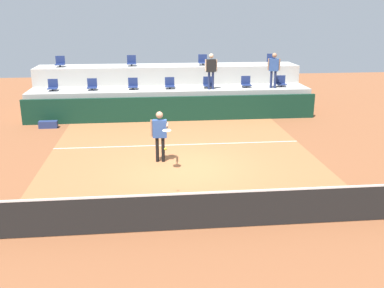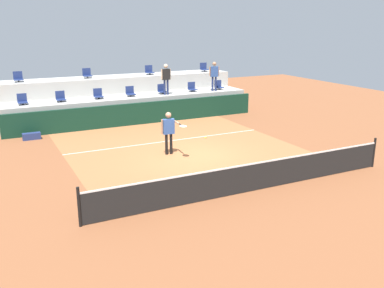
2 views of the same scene
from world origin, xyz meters
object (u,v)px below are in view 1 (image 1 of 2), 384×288
Objects in this scene: stadium_chair_upper_far_left at (60,62)px; stadium_chair_upper_left at (132,62)px; stadium_chair_upper_far_right at (272,60)px; stadium_chair_lower_far_right at (281,82)px; stadium_chair_lower_right at (246,83)px; stadium_chair_lower_mid_right at (208,83)px; stadium_chair_lower_left at (92,85)px; stadium_chair_lower_far_left at (53,86)px; tennis_ball at (165,149)px; spectator_leaning_on_rail at (274,67)px; tennis_player at (160,132)px; spectator_in_grey at (211,68)px; stadium_chair_lower_center at (170,84)px; equipment_bag at (48,124)px; stadium_chair_lower_mid_left at (133,85)px; stadium_chair_upper_right at (203,61)px.

stadium_chair_upper_far_left is 3.46m from stadium_chair_upper_left.
stadium_chair_upper_left is 1.00× the size of stadium_chair_upper_far_right.
stadium_chair_lower_right is at bearing 180.00° from stadium_chair_lower_far_right.
stadium_chair_upper_far_right reaches higher than stadium_chair_lower_mid_right.
stadium_chair_lower_left is at bearing -168.54° from stadium_chair_upper_far_right.
stadium_chair_lower_far_left and stadium_chair_lower_left have the same top height.
stadium_chair_lower_right is 7.65× the size of tennis_ball.
spectator_leaning_on_rail is at bearing 59.15° from tennis_ball.
tennis_player is 1.03× the size of spectator_in_grey.
tennis_ball is at bearing -67.77° from stadium_chair_upper_far_left.
stadium_chair_upper_far_right is (-0.00, 1.80, 0.85)m from stadium_chair_lower_far_right.
tennis_player is (4.56, -8.42, -1.29)m from stadium_chair_upper_far_left.
spectator_in_grey is at bearing 67.69° from tennis_player.
stadium_chair_lower_center and stadium_chair_lower_far_right have the same top height.
stadium_chair_lower_left is 2.66m from stadium_chair_upper_left.
stadium_chair_lower_mid_left is at bearing 27.95° from equipment_bag.
stadium_chair_lower_far_right is at bearing -14.20° from stadium_chair_upper_left.
stadium_chair_lower_mid_left is at bearing 176.63° from spectator_leaning_on_rail.
stadium_chair_upper_far_right is 0.32× the size of spectator_in_grey.
spectator_in_grey is (-3.45, -2.18, -0.09)m from stadium_chair_upper_far_right.
stadium_chair_lower_mid_right is at bearing 172.74° from spectator_leaning_on_rail.
stadium_chair_lower_left and stadium_chair_lower_right have the same top height.
stadium_chair_upper_far_left is at bearing 161.05° from stadium_chair_lower_center.
stadium_chair_upper_far_left is 4.27m from equipment_bag.
equipment_bag is at bearing -171.53° from spectator_leaning_on_rail.
stadium_chair_lower_center is at bearing 0.00° from stadium_chair_lower_far_left.
stadium_chair_lower_left is at bearing 180.00° from stadium_chair_lower_center.
tennis_player is (-2.48, -6.62, -0.44)m from stadium_chair_lower_mid_right.
stadium_chair_lower_far_left is 8.09m from tennis_player.
stadium_chair_lower_far_left is at bearing 180.00° from stadium_chair_lower_far_right.
stadium_chair_lower_center is 1.00× the size of stadium_chair_lower_right.
stadium_chair_upper_right is 1.00× the size of stadium_chair_upper_far_right.
stadium_chair_upper_far_left is (0.07, 1.80, 0.85)m from stadium_chair_lower_far_left.
stadium_chair_upper_right is (3.48, 1.80, 0.85)m from stadium_chair_lower_mid_left.
stadium_chair_lower_center is 1.00× the size of stadium_chair_lower_mid_right.
stadium_chair_lower_left is at bearing 175.96° from spectator_in_grey.
stadium_chair_lower_mid_left is 7.30m from stadium_chair_upper_far_right.
stadium_chair_lower_right is at bearing 0.00° from stadium_chair_lower_left.
tennis_player is 2.21× the size of equipment_bag.
stadium_chair_lower_mid_right is at bearing 0.00° from stadium_chair_lower_far_left.
stadium_chair_lower_mid_right is 7.32m from stadium_chair_upper_far_left.
stadium_chair_lower_far_right is (7.03, 0.00, 0.00)m from stadium_chair_lower_mid_left.
stadium_chair_upper_far_left is at bearing 180.00° from stadium_chair_upper_left.
stadium_chair_lower_center is at bearing 180.00° from stadium_chair_lower_right.
stadium_chair_upper_left and stadium_chair_upper_right have the same top height.
stadium_chair_upper_left and stadium_chair_upper_far_right have the same top height.
stadium_chair_lower_far_left is 1.00× the size of stadium_chair_lower_right.
stadium_chair_lower_mid_left is 1.00× the size of stadium_chair_upper_far_right.
stadium_chair_upper_far_right is at bearing 46.55° from stadium_chair_lower_right.
stadium_chair_upper_left reaches higher than stadium_chair_lower_left.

